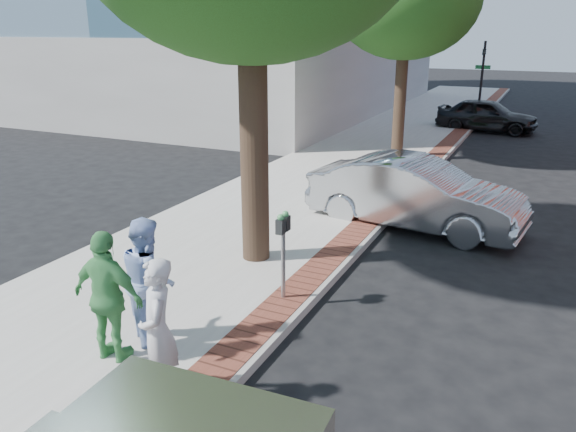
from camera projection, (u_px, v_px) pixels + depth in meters
The scene contains 12 objects.
ground at pixel (233, 313), 9.07m from camera, with size 120.00×120.00×0.00m, color black.
sidewalk at pixel (328, 182), 16.51m from camera, with size 5.00×60.00×0.15m, color #9E9991.
brick_strip at pixel (401, 188), 15.60m from camera, with size 0.60×60.00×0.01m, color brown.
curb at pixel (414, 192), 15.48m from camera, with size 0.10×60.00×0.15m, color gray.
office_base at pixel (232, 71), 32.55m from camera, with size 18.20×22.20×4.00m, color gray.
signal_near at pixel (482, 75), 26.86m from camera, with size 0.70×0.15×3.80m.
parking_meter at pixel (283, 238), 8.92m from camera, with size 0.12×0.32×1.47m.
person_gray at pixel (158, 331), 6.48m from camera, with size 0.65×0.43×1.78m, color #B1B2B6.
person_officer at pixel (148, 279), 7.82m from camera, with size 0.87×0.68×1.79m, color #8EA8DC.
person_green at pixel (108, 297), 7.28m from camera, with size 1.06×0.44×1.81m, color #449650.
sedan_silver at pixel (415, 194), 12.74m from camera, with size 1.69×4.85×1.60m, color #A6A8AD.
bg_car at pixel (487, 115), 24.73m from camera, with size 1.71×4.25×1.45m, color black.
Camera 1 is at (4.25, -6.95, 4.37)m, focal length 35.00 mm.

